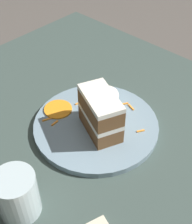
# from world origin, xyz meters

# --- Properties ---
(ground_plane) EXTENTS (6.00, 6.00, 0.00)m
(ground_plane) POSITION_xyz_m (0.00, 0.00, 0.00)
(ground_plane) COLOR #4C4742
(ground_plane) RESTS_ON ground
(dining_table) EXTENTS (0.99, 0.93, 0.03)m
(dining_table) POSITION_xyz_m (0.00, 0.00, 0.01)
(dining_table) COLOR #384742
(dining_table) RESTS_ON ground
(plate) EXTENTS (0.30, 0.30, 0.01)m
(plate) POSITION_xyz_m (0.01, -0.05, 0.04)
(plate) COLOR gray
(plate) RESTS_ON dining_table
(cake_slice) EXTENTS (0.13, 0.10, 0.10)m
(cake_slice) POSITION_xyz_m (-0.02, -0.04, 0.09)
(cake_slice) COLOR brown
(cake_slice) RESTS_ON plate
(cream_dollop) EXTENTS (0.06, 0.05, 0.04)m
(cream_dollop) POSITION_xyz_m (0.04, -0.13, 0.06)
(cream_dollop) COLOR white
(cream_dollop) RESTS_ON plate
(orange_garnish) EXTENTS (0.07, 0.07, 0.00)m
(orange_garnish) POSITION_xyz_m (0.11, -0.02, 0.05)
(orange_garnish) COLOR orange
(orange_garnish) RESTS_ON plate
(carrot_shreds_scatter) EXTENTS (0.20, 0.19, 0.00)m
(carrot_shreds_scatter) POSITION_xyz_m (0.03, -0.08, 0.04)
(carrot_shreds_scatter) COLOR orange
(carrot_shreds_scatter) RESTS_ON plate
(drinking_glass) EXTENTS (0.08, 0.08, 0.10)m
(drinking_glass) POSITION_xyz_m (-0.04, 0.21, 0.07)
(drinking_glass) COLOR silver
(drinking_glass) RESTS_ON dining_table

